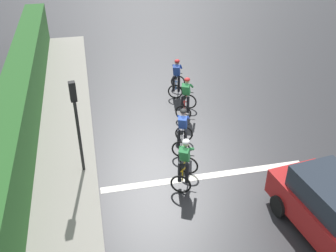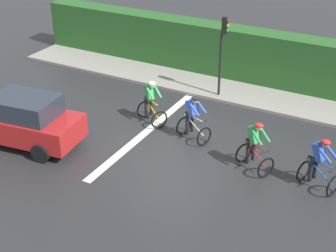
# 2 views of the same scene
# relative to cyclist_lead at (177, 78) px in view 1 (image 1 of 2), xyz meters

# --- Properties ---
(ground_plane) EXTENTS (80.00, 80.00, 0.00)m
(ground_plane) POSITION_rel_cyclist_lead_xyz_m (-0.44, -5.09, -0.80)
(ground_plane) COLOR #28282B
(sidewalk_kerb) EXTENTS (2.80, 23.70, 0.12)m
(sidewalk_kerb) POSITION_rel_cyclist_lead_xyz_m (-5.40, -3.09, -0.74)
(sidewalk_kerb) COLOR gray
(sidewalk_kerb) RESTS_ON ground
(stone_wall_low) EXTENTS (0.44, 23.70, 0.47)m
(stone_wall_low) POSITION_rel_cyclist_lead_xyz_m (-6.30, -3.09, -0.56)
(stone_wall_low) COLOR tan
(stone_wall_low) RESTS_ON ground
(hedge_wall) EXTENTS (1.10, 23.70, 2.28)m
(hedge_wall) POSITION_rel_cyclist_lead_xyz_m (-6.60, -3.09, 0.34)
(hedge_wall) COLOR #265623
(hedge_wall) RESTS_ON ground
(road_marking_stop_line) EXTENTS (7.00, 0.30, 0.01)m
(road_marking_stop_line) POSITION_rel_cyclist_lead_xyz_m (-0.44, -6.14, -0.79)
(road_marking_stop_line) COLOR silver
(road_marking_stop_line) RESTS_ON ground
(cyclist_lead) EXTENTS (1.01, 1.25, 1.66)m
(cyclist_lead) POSITION_rel_cyclist_lead_xyz_m (0.00, 0.00, 0.00)
(cyclist_lead) COLOR black
(cyclist_lead) RESTS_ON ground
(cyclist_second) EXTENTS (1.11, 1.27, 1.66)m
(cyclist_second) POSITION_rel_cyclist_lead_xyz_m (-0.06, -1.98, 0.00)
(cyclist_second) COLOR black
(cyclist_second) RESTS_ON ground
(cyclist_mid) EXTENTS (1.01, 1.25, 1.66)m
(cyclist_mid) POSITION_rel_cyclist_lead_xyz_m (-0.83, -4.47, 0.00)
(cyclist_mid) COLOR black
(cyclist_mid) RESTS_ON ground
(cyclist_fourth) EXTENTS (1.11, 1.27, 1.66)m
(cyclist_fourth) POSITION_rel_cyclist_lead_xyz_m (-1.23, -6.36, 0.00)
(cyclist_fourth) COLOR black
(cyclist_fourth) RESTS_ON ground
(car_red) EXTENTS (2.28, 4.29, 1.76)m
(car_red) POSITION_rel_cyclist_lead_xyz_m (2.14, -9.39, 0.08)
(car_red) COLOR #B21E1E
(car_red) RESTS_ON ground
(traffic_light_near_crossing) EXTENTS (0.22, 0.31, 3.34)m
(traffic_light_near_crossing) POSITION_rel_cyclist_lead_xyz_m (-4.43, -4.99, 1.43)
(traffic_light_near_crossing) COLOR black
(traffic_light_near_crossing) RESTS_ON ground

